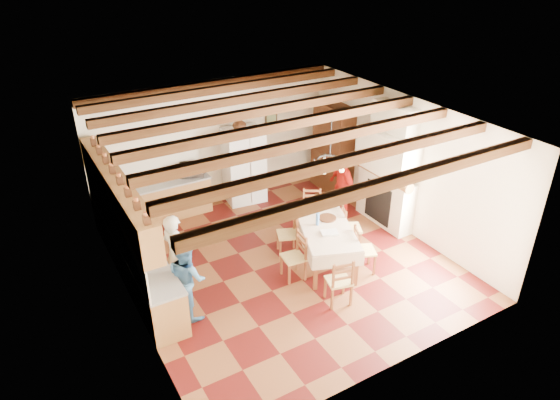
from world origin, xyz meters
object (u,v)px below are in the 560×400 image
object	(u,v)px
chair_right_far	(351,227)
chair_end_near	(339,280)
person_woman_red	(342,187)
chair_end_far	(312,211)
chair_right_near	(364,250)
hutch	(333,148)
chair_left_near	(293,257)
person_man	(176,254)
refrigerator	(244,165)
microwave	(192,170)
person_woman_blue	(187,278)
dining_table	(326,230)
chair_left_far	(287,234)

from	to	relation	value
chair_right_far	chair_end_near	size ratio (longest dim) A/B	1.00
person_woman_red	chair_end_far	bearing A→B (deg)	-77.85
chair_right_near	chair_right_far	xyz separation A→B (m)	(0.29, 0.81, 0.00)
hutch	person_woman_red	distance (m)	1.52
chair_right_far	person_woman_red	bearing A→B (deg)	-1.48
chair_left_near	person_man	xyz separation A→B (m)	(-2.04, 0.74, 0.32)
chair_right_near	chair_right_far	distance (m)	0.86
refrigerator	person_woman_red	distance (m)	2.47
hutch	microwave	xyz separation A→B (m)	(-3.48, 0.74, -0.08)
person_woman_red	chair_right_near	bearing A→B (deg)	-21.52
chair_end_far	person_woman_blue	world-z (taller)	person_woman_blue
dining_table	chair_left_near	size ratio (longest dim) A/B	2.19
person_woman_red	chair_end_near	bearing A→B (deg)	-34.59
refrigerator	chair_left_near	bearing A→B (deg)	-94.70
hutch	chair_left_near	xyz separation A→B (m)	(-2.85, -2.76, -0.65)
person_man	chair_end_far	bearing A→B (deg)	-100.82
refrigerator	person_woman_blue	xyz separation A→B (m)	(-2.75, -3.33, -0.19)
refrigerator	chair_right_far	bearing A→B (deg)	-66.47
refrigerator	hutch	world-z (taller)	hutch
refrigerator	chair_right_far	xyz separation A→B (m)	(0.96, -3.07, -0.44)
dining_table	chair_left_near	xyz separation A→B (m)	(-0.82, -0.12, -0.26)
chair_left_far	refrigerator	bearing A→B (deg)	-165.35
chair_left_near	refrigerator	bearing A→B (deg)	175.25
hutch	chair_right_near	world-z (taller)	hutch
chair_left_near	chair_end_near	world-z (taller)	same
person_woman_blue	chair_end_near	bearing A→B (deg)	-124.74
person_man	chair_left_near	bearing A→B (deg)	-130.22
hutch	chair_end_far	bearing A→B (deg)	-136.71
chair_end_near	person_woman_blue	bearing A→B (deg)	-10.21
chair_right_far	microwave	xyz separation A→B (m)	(-2.24, 3.19, 0.57)
hutch	chair_end_far	xyz separation A→B (m)	(-1.58, -1.47, -0.65)
chair_left_far	person_man	xyz separation A→B (m)	(-2.36, -0.02, 0.32)
hutch	person_woman_blue	world-z (taller)	hutch
microwave	person_woman_red	bearing A→B (deg)	-16.59
person_woman_blue	chair_end_far	bearing A→B (deg)	-80.47
dining_table	microwave	bearing A→B (deg)	113.27
chair_left_far	chair_right_far	xyz separation A→B (m)	(1.29, -0.45, 0.00)
dining_table	chair_end_far	bearing A→B (deg)	68.92
hutch	person_man	distance (m)	5.30
chair_end_near	chair_right_far	bearing A→B (deg)	-120.27
chair_left_near	chair_end_far	distance (m)	1.81
person_man	person_woman_blue	world-z (taller)	person_man
dining_table	person_woman_red	world-z (taller)	person_woman_red
hutch	chair_right_near	xyz separation A→B (m)	(-1.54, -3.26, -0.65)
chair_end_near	person_woman_red	xyz separation A→B (m)	(1.87, 2.47, 0.29)
person_woman_blue	person_woman_red	xyz separation A→B (m)	(4.27, 1.39, 0.04)
dining_table	person_man	xyz separation A→B (m)	(-2.86, 0.62, 0.06)
chair_left_near	microwave	xyz separation A→B (m)	(-0.63, 3.50, 0.57)
refrigerator	chair_end_near	world-z (taller)	refrigerator
chair_left_near	chair_end_far	world-z (taller)	same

